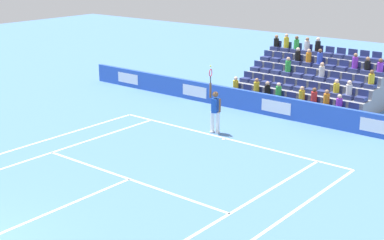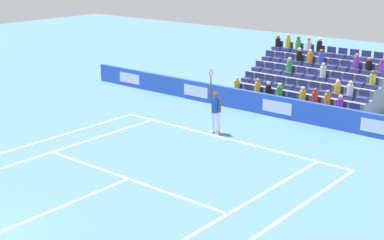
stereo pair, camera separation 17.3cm
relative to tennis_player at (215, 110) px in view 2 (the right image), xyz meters
name	(u,v)px [view 2 (the right image)]	position (x,y,z in m)	size (l,w,h in m)	color
line_baseline	(226,138)	(-0.78, 0.32, -0.99)	(10.97, 0.10, 0.01)	white
line_service	(128,179)	(-0.78, 5.81, -0.99)	(8.23, 0.10, 0.01)	white
line_centre_service	(50,211)	(-0.78, 9.01, -0.99)	(0.10, 6.40, 0.01)	white
line_singles_sideline_left	(42,155)	(3.33, 6.26, -0.99)	(0.10, 11.89, 0.01)	white
line_singles_sideline_right	(219,219)	(-4.90, 6.26, -0.99)	(0.10, 11.89, 0.01)	white
line_doubles_sideline_left	(21,147)	(4.70, 6.26, -0.99)	(0.10, 11.89, 0.01)	white
line_doubles_sideline_right	(259,234)	(-6.27, 6.26, -0.99)	(0.10, 11.89, 0.01)	white
line_centre_mark	(224,139)	(-0.78, 0.42, -0.99)	(0.10, 0.20, 0.01)	white
sponsor_barrier	(278,107)	(-0.78, -3.70, -0.50)	(23.82, 0.22, 0.98)	blue
tennis_player	(215,110)	(0.00, 0.00, 0.00)	(0.54, 0.41, 2.85)	white
stadium_stand	(316,86)	(-0.79, -7.26, -0.16)	(6.82, 4.75, 3.05)	gray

